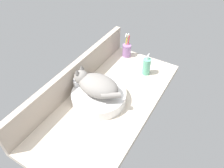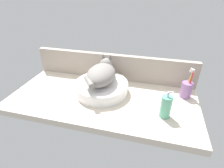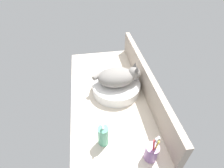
{
  "view_description": "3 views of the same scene",
  "coord_description": "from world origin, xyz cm",
  "px_view_note": "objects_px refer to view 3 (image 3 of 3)",
  "views": [
    {
      "loc": [
        -78.13,
        -49.57,
        98.58
      ],
      "look_at": [
        3.33,
        -1.03,
        11.99
      ],
      "focal_mm": 35.0,
      "sensor_mm": 36.0,
      "label": 1
    },
    {
      "loc": [
        27.86,
        -83.95,
        60.89
      ],
      "look_at": [
        6.34,
        -1.78,
        10.95
      ],
      "focal_mm": 28.0,
      "sensor_mm": 36.0,
      "label": 2
    },
    {
      "loc": [
        86.91,
        -12.74,
        84.78
      ],
      "look_at": [
        3.06,
        1.11,
        11.37
      ],
      "focal_mm": 28.0,
      "sensor_mm": 36.0,
      "label": 3
    }
  ],
  "objects_px": {
    "toothbrush_cup": "(152,152)",
    "faucet": "(135,79)",
    "cat": "(118,77)",
    "soap_dispenser": "(103,136)",
    "sink_basin": "(116,87)"
  },
  "relations": [
    {
      "from": "soap_dispenser",
      "to": "toothbrush_cup",
      "type": "height_order",
      "value": "toothbrush_cup"
    },
    {
      "from": "sink_basin",
      "to": "cat",
      "type": "relative_size",
      "value": 1.03
    },
    {
      "from": "toothbrush_cup",
      "to": "faucet",
      "type": "bearing_deg",
      "value": 173.54
    },
    {
      "from": "sink_basin",
      "to": "cat",
      "type": "xyz_separation_m",
      "value": [
        -0.0,
        0.01,
        0.09
      ]
    },
    {
      "from": "sink_basin",
      "to": "faucet",
      "type": "height_order",
      "value": "faucet"
    },
    {
      "from": "cat",
      "to": "soap_dispenser",
      "type": "bearing_deg",
      "value": -21.5
    },
    {
      "from": "sink_basin",
      "to": "faucet",
      "type": "relative_size",
      "value": 2.44
    },
    {
      "from": "cat",
      "to": "toothbrush_cup",
      "type": "relative_size",
      "value": 1.73
    },
    {
      "from": "soap_dispenser",
      "to": "toothbrush_cup",
      "type": "bearing_deg",
      "value": 60.84
    },
    {
      "from": "cat",
      "to": "soap_dispenser",
      "type": "xyz_separation_m",
      "value": [
        0.39,
        -0.15,
        -0.06
      ]
    },
    {
      "from": "faucet",
      "to": "toothbrush_cup",
      "type": "relative_size",
      "value": 0.73
    },
    {
      "from": "cat",
      "to": "toothbrush_cup",
      "type": "distance_m",
      "value": 0.52
    },
    {
      "from": "cat",
      "to": "soap_dispenser",
      "type": "height_order",
      "value": "cat"
    },
    {
      "from": "sink_basin",
      "to": "soap_dispenser",
      "type": "bearing_deg",
      "value": -19.78
    },
    {
      "from": "faucet",
      "to": "soap_dispenser",
      "type": "distance_m",
      "value": 0.49
    }
  ]
}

